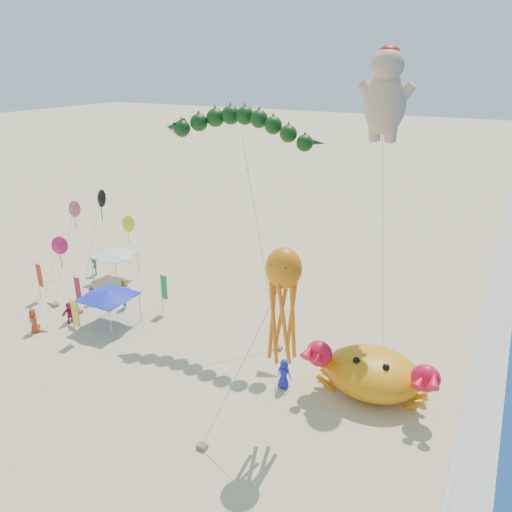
{
  "coord_description": "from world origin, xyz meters",
  "views": [
    {
      "loc": [
        11.49,
        -23.44,
        17.79
      ],
      "look_at": [
        -2.0,
        2.0,
        6.5
      ],
      "focal_mm": 35.0,
      "sensor_mm": 36.0,
      "label": 1
    }
  ],
  "objects_px": {
    "crab_inflatable": "(372,372)",
    "canopy_blue": "(108,294)",
    "octopus_kite": "(283,297)",
    "canopy_white": "(114,253)",
    "dragon_kite": "(240,131)",
    "cherub_kite": "(386,92)"
  },
  "relations": [
    {
      "from": "cherub_kite",
      "to": "dragon_kite",
      "type": "bearing_deg",
      "value": -167.76
    },
    {
      "from": "crab_inflatable",
      "to": "canopy_blue",
      "type": "xyz_separation_m",
      "value": [
        -18.77,
        -0.98,
        1.04
      ]
    },
    {
      "from": "canopy_white",
      "to": "octopus_kite",
      "type": "bearing_deg",
      "value": -26.64
    },
    {
      "from": "octopus_kite",
      "to": "crab_inflatable",
      "type": "bearing_deg",
      "value": 55.87
    },
    {
      "from": "octopus_kite",
      "to": "canopy_blue",
      "type": "bearing_deg",
      "value": 165.39
    },
    {
      "from": "dragon_kite",
      "to": "cherub_kite",
      "type": "bearing_deg",
      "value": 12.24
    },
    {
      "from": "cherub_kite",
      "to": "canopy_blue",
      "type": "distance_m",
      "value": 22.65
    },
    {
      "from": "canopy_blue",
      "to": "canopy_white",
      "type": "bearing_deg",
      "value": 129.89
    },
    {
      "from": "cherub_kite",
      "to": "canopy_blue",
      "type": "bearing_deg",
      "value": -156.1
    },
    {
      "from": "crab_inflatable",
      "to": "canopy_white",
      "type": "distance_m",
      "value": 24.73
    },
    {
      "from": "crab_inflatable",
      "to": "dragon_kite",
      "type": "relative_size",
      "value": 0.49
    },
    {
      "from": "canopy_blue",
      "to": "canopy_white",
      "type": "xyz_separation_m",
      "value": [
        -5.34,
        6.39,
        -0.0
      ]
    },
    {
      "from": "octopus_kite",
      "to": "canopy_white",
      "type": "height_order",
      "value": "octopus_kite"
    },
    {
      "from": "crab_inflatable",
      "to": "octopus_kite",
      "type": "height_order",
      "value": "octopus_kite"
    },
    {
      "from": "octopus_kite",
      "to": "canopy_white",
      "type": "relative_size",
      "value": 3.06
    },
    {
      "from": "crab_inflatable",
      "to": "octopus_kite",
      "type": "distance_m",
      "value": 8.58
    },
    {
      "from": "cherub_kite",
      "to": "octopus_kite",
      "type": "xyz_separation_m",
      "value": [
        -1.13,
        -11.33,
        -8.59
      ]
    },
    {
      "from": "dragon_kite",
      "to": "canopy_blue",
      "type": "height_order",
      "value": "dragon_kite"
    },
    {
      "from": "dragon_kite",
      "to": "canopy_white",
      "type": "bearing_deg",
      "value": 175.84
    },
    {
      "from": "dragon_kite",
      "to": "canopy_white",
      "type": "height_order",
      "value": "dragon_kite"
    },
    {
      "from": "dragon_kite",
      "to": "cherub_kite",
      "type": "relative_size",
      "value": 0.79
    },
    {
      "from": "crab_inflatable",
      "to": "cherub_kite",
      "type": "bearing_deg",
      "value": 109.51
    }
  ]
}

